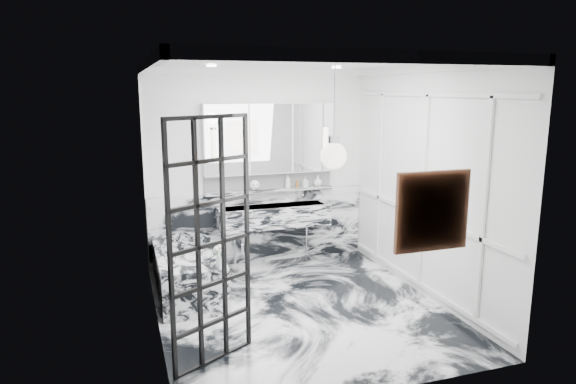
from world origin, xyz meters
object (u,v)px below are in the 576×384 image
object	(u,v)px
trough_sink	(274,216)
bathtub	(187,271)
mirror_cabinet	(270,139)
crittall_door	(211,244)

from	to	relation	value
trough_sink	bathtub	xyz separation A→B (m)	(-1.33, -0.66, -0.45)
trough_sink	bathtub	distance (m)	1.55
mirror_cabinet	bathtub	size ratio (longest dim) A/B	1.15
trough_sink	bathtub	world-z (taller)	trough_sink
crittall_door	mirror_cabinet	world-z (taller)	mirror_cabinet
mirror_cabinet	bathtub	world-z (taller)	mirror_cabinet
trough_sink	mirror_cabinet	bearing A→B (deg)	90.00
mirror_cabinet	bathtub	bearing A→B (deg)	-147.94
bathtub	mirror_cabinet	bearing A→B (deg)	32.06
trough_sink	mirror_cabinet	xyz separation A→B (m)	(-0.00, 0.17, 1.09)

